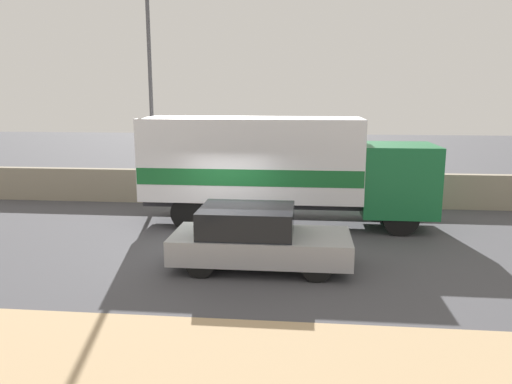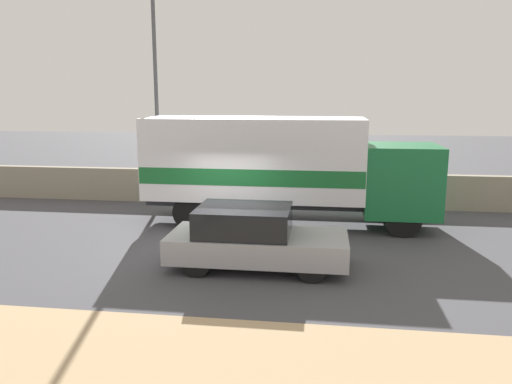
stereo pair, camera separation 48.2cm
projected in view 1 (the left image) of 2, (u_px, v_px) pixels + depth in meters
name	position (u px, v px, depth m)	size (l,w,h in m)	color
ground_plane	(221.00, 249.00, 13.67)	(80.00, 80.00, 0.00)	#47474C
dirt_shoulder_foreground	(147.00, 380.00, 7.37)	(60.00, 4.20, 0.04)	tan
stone_wall_backdrop	(246.00, 188.00, 19.12)	(60.00, 0.35, 1.29)	gray
street_lamp	(151.00, 87.00, 18.10)	(0.56, 0.28, 7.75)	#4C4C51
box_truck	(277.00, 166.00, 15.91)	(9.15, 2.36, 3.44)	#196B38
car_hatchback	(256.00, 238.00, 12.09)	(4.30, 1.88, 1.50)	#9E9EA3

